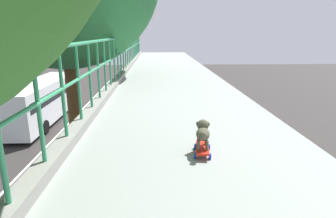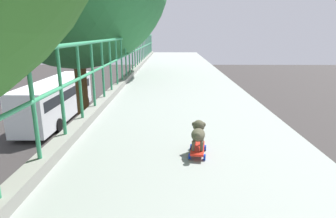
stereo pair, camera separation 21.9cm
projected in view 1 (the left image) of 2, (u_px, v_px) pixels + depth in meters
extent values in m
cube|color=black|center=(194.00, 158.00, 3.23)|extent=(3.15, 0.06, 0.00)
cylinder|color=#369564|center=(39.00, 109.00, 2.70)|extent=(0.04, 0.04, 1.10)
cylinder|color=#369564|center=(63.00, 93.00, 3.40)|extent=(0.04, 0.04, 1.10)
cylinder|color=#369564|center=(79.00, 83.00, 4.10)|extent=(0.04, 0.04, 1.10)
cylinder|color=#369564|center=(90.00, 76.00, 4.79)|extent=(0.04, 0.04, 1.10)
cylinder|color=#369564|center=(98.00, 70.00, 5.49)|extent=(0.04, 0.04, 1.10)
cylinder|color=#369564|center=(105.00, 66.00, 6.18)|extent=(0.04, 0.04, 1.10)
cylinder|color=#369564|center=(110.00, 63.00, 6.88)|extent=(0.04, 0.04, 1.10)
cylinder|color=#369564|center=(114.00, 60.00, 7.58)|extent=(0.04, 0.04, 1.10)
cylinder|color=#369564|center=(118.00, 57.00, 8.27)|extent=(0.04, 0.04, 1.10)
cylinder|color=#369564|center=(121.00, 56.00, 8.97)|extent=(0.04, 0.04, 1.10)
cylinder|color=#369564|center=(123.00, 54.00, 9.67)|extent=(0.04, 0.04, 1.10)
cylinder|color=#369564|center=(125.00, 52.00, 10.36)|extent=(0.04, 0.04, 1.10)
cylinder|color=#369564|center=(127.00, 51.00, 11.06)|extent=(0.04, 0.04, 1.10)
cylinder|color=#369564|center=(129.00, 50.00, 11.76)|extent=(0.04, 0.04, 1.10)
cylinder|color=#369564|center=(131.00, 49.00, 12.45)|extent=(0.04, 0.04, 1.10)
cylinder|color=#369564|center=(132.00, 48.00, 13.15)|extent=(0.04, 0.04, 1.10)
cylinder|color=#369564|center=(133.00, 47.00, 13.85)|extent=(0.04, 0.04, 1.10)
cylinder|color=#369564|center=(134.00, 47.00, 14.54)|extent=(0.04, 0.04, 1.10)
cylinder|color=#369564|center=(135.00, 46.00, 15.24)|extent=(0.04, 0.04, 1.10)
cylinder|color=#369564|center=(136.00, 46.00, 15.94)|extent=(0.04, 0.04, 1.10)
cylinder|color=#369564|center=(137.00, 45.00, 16.63)|extent=(0.04, 0.04, 1.10)
cylinder|color=#369564|center=(138.00, 44.00, 17.33)|extent=(0.04, 0.04, 1.10)
cylinder|color=#369564|center=(138.00, 44.00, 18.03)|extent=(0.04, 0.04, 1.10)
cylinder|color=#369564|center=(139.00, 44.00, 18.72)|extent=(0.04, 0.04, 1.10)
cube|color=white|center=(43.00, 100.00, 21.77)|extent=(2.36, 10.72, 2.87)
cube|color=black|center=(42.00, 93.00, 21.64)|extent=(2.38, 9.86, 0.70)
cylinder|color=black|center=(73.00, 103.00, 25.76)|extent=(0.28, 0.96, 0.96)
cylinder|color=black|center=(48.00, 104.00, 25.67)|extent=(0.28, 0.96, 0.96)
cylinder|color=black|center=(45.00, 127.00, 19.30)|extent=(0.28, 0.96, 0.96)
cylinder|color=black|center=(11.00, 128.00, 19.21)|extent=(0.28, 0.96, 0.96)
cylinder|color=brown|center=(76.00, 132.00, 9.80)|extent=(0.39, 0.39, 6.76)
cube|color=red|center=(202.00, 148.00, 3.32)|extent=(0.21, 0.44, 0.02)
cylinder|color=#0D30B0|center=(209.00, 147.00, 3.46)|extent=(0.03, 0.07, 0.07)
cylinder|color=#0D30B0|center=(195.00, 146.00, 3.47)|extent=(0.03, 0.07, 0.07)
cylinder|color=#0D30B0|center=(210.00, 156.00, 3.19)|extent=(0.03, 0.07, 0.07)
cylinder|color=#0D30B0|center=(195.00, 156.00, 3.21)|extent=(0.03, 0.07, 0.07)
cylinder|color=#4E4B38|center=(206.00, 139.00, 3.39)|extent=(0.04, 0.04, 0.11)
cylinder|color=#4E4B38|center=(198.00, 139.00, 3.40)|extent=(0.04, 0.04, 0.11)
cylinder|color=#4E4B38|center=(207.00, 146.00, 3.20)|extent=(0.04, 0.04, 0.11)
cylinder|color=#4E4B38|center=(199.00, 145.00, 3.21)|extent=(0.04, 0.04, 0.11)
ellipsoid|color=#4E4B38|center=(203.00, 134.00, 3.27)|extent=(0.19, 0.28, 0.14)
sphere|color=#4E4B38|center=(203.00, 125.00, 3.36)|extent=(0.14, 0.14, 0.14)
ellipsoid|color=#3F5739|center=(203.00, 124.00, 3.42)|extent=(0.06, 0.07, 0.04)
sphere|color=#4E4B38|center=(207.00, 124.00, 3.35)|extent=(0.06, 0.06, 0.06)
sphere|color=#4E4B38|center=(198.00, 124.00, 3.36)|extent=(0.06, 0.06, 0.06)
sphere|color=#4E4B38|center=(203.00, 135.00, 3.13)|extent=(0.07, 0.07, 0.07)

